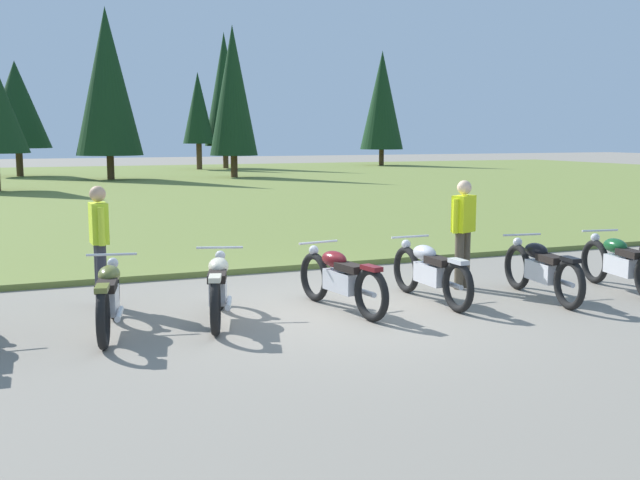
{
  "coord_description": "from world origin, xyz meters",
  "views": [
    {
      "loc": [
        -3.94,
        -9.06,
        2.36
      ],
      "look_at": [
        0.0,
        0.6,
        0.9
      ],
      "focal_mm": 42.41,
      "sensor_mm": 36.0,
      "label": 1
    }
  ],
  "objects_px": {
    "rider_near_row_end": "(99,239)",
    "rider_checking_bike": "(463,227)",
    "motorcycle_olive": "(109,297)",
    "motorcycle_black": "(542,269)",
    "motorcycle_cream": "(218,287)",
    "motorcycle_maroon": "(341,279)",
    "motorcycle_silver": "(430,271)",
    "motorcycle_british_green": "(621,263)"
  },
  "relations": [
    {
      "from": "motorcycle_olive",
      "to": "motorcycle_maroon",
      "type": "height_order",
      "value": "same"
    },
    {
      "from": "motorcycle_british_green",
      "to": "motorcycle_black",
      "type": "bearing_deg",
      "value": 177.9
    },
    {
      "from": "motorcycle_cream",
      "to": "motorcycle_black",
      "type": "xyz_separation_m",
      "value": [
        4.66,
        -0.48,
        0.0
      ]
    },
    {
      "from": "motorcycle_maroon",
      "to": "motorcycle_black",
      "type": "height_order",
      "value": "same"
    },
    {
      "from": "motorcycle_cream",
      "to": "motorcycle_silver",
      "type": "relative_size",
      "value": 0.97
    },
    {
      "from": "motorcycle_olive",
      "to": "motorcycle_silver",
      "type": "bearing_deg",
      "value": 0.55
    },
    {
      "from": "rider_checking_bike",
      "to": "motorcycle_cream",
      "type": "bearing_deg",
      "value": -171.52
    },
    {
      "from": "motorcycle_olive",
      "to": "motorcycle_maroon",
      "type": "xyz_separation_m",
      "value": [
        3.04,
        0.02,
        0.0
      ]
    },
    {
      "from": "motorcycle_cream",
      "to": "motorcycle_british_green",
      "type": "distance_m",
      "value": 6.11
    },
    {
      "from": "motorcycle_silver",
      "to": "rider_near_row_end",
      "type": "height_order",
      "value": "rider_near_row_end"
    },
    {
      "from": "motorcycle_maroon",
      "to": "rider_near_row_end",
      "type": "height_order",
      "value": "rider_near_row_end"
    },
    {
      "from": "motorcycle_olive",
      "to": "motorcycle_british_green",
      "type": "relative_size",
      "value": 1.0
    },
    {
      "from": "motorcycle_black",
      "to": "rider_near_row_end",
      "type": "bearing_deg",
      "value": 162.39
    },
    {
      "from": "motorcycle_maroon",
      "to": "rider_checking_bike",
      "type": "distance_m",
      "value": 2.48
    },
    {
      "from": "motorcycle_cream",
      "to": "motorcycle_maroon",
      "type": "height_order",
      "value": "same"
    },
    {
      "from": "motorcycle_cream",
      "to": "motorcycle_black",
      "type": "relative_size",
      "value": 0.97
    },
    {
      "from": "motorcycle_maroon",
      "to": "motorcycle_silver",
      "type": "xyz_separation_m",
      "value": [
        1.4,
        0.02,
        0.0
      ]
    },
    {
      "from": "motorcycle_olive",
      "to": "motorcycle_silver",
      "type": "relative_size",
      "value": 0.99
    },
    {
      "from": "motorcycle_british_green",
      "to": "motorcycle_maroon",
      "type": "bearing_deg",
      "value": 173.89
    },
    {
      "from": "motorcycle_cream",
      "to": "rider_checking_bike",
      "type": "bearing_deg",
      "value": 8.48
    },
    {
      "from": "motorcycle_cream",
      "to": "motorcycle_maroon",
      "type": "bearing_deg",
      "value": -1.9
    },
    {
      "from": "motorcycle_british_green",
      "to": "motorcycle_cream",
      "type": "bearing_deg",
      "value": 175.04
    },
    {
      "from": "motorcycle_olive",
      "to": "motorcycle_black",
      "type": "distance_m",
      "value": 6.03
    },
    {
      "from": "motorcycle_black",
      "to": "rider_near_row_end",
      "type": "relative_size",
      "value": 1.25
    },
    {
      "from": "motorcycle_silver",
      "to": "motorcycle_british_green",
      "type": "height_order",
      "value": "same"
    },
    {
      "from": "motorcycle_cream",
      "to": "motorcycle_silver",
      "type": "xyz_separation_m",
      "value": [
        3.07,
        -0.04,
        0.0
      ]
    },
    {
      "from": "motorcycle_black",
      "to": "motorcycle_british_green",
      "type": "bearing_deg",
      "value": -2.1
    },
    {
      "from": "motorcycle_black",
      "to": "rider_checking_bike",
      "type": "distance_m",
      "value": 1.35
    },
    {
      "from": "motorcycle_maroon",
      "to": "motorcycle_black",
      "type": "distance_m",
      "value": 3.01
    },
    {
      "from": "motorcycle_olive",
      "to": "motorcycle_maroon",
      "type": "bearing_deg",
      "value": 0.44
    },
    {
      "from": "motorcycle_olive",
      "to": "motorcycle_black",
      "type": "height_order",
      "value": "same"
    },
    {
      "from": "motorcycle_silver",
      "to": "rider_checking_bike",
      "type": "height_order",
      "value": "rider_checking_bike"
    },
    {
      "from": "motorcycle_cream",
      "to": "motorcycle_maroon",
      "type": "xyz_separation_m",
      "value": [
        1.68,
        -0.06,
        0.0
      ]
    },
    {
      "from": "motorcycle_cream",
      "to": "motorcycle_silver",
      "type": "distance_m",
      "value": 3.07
    },
    {
      "from": "motorcycle_maroon",
      "to": "motorcycle_silver",
      "type": "bearing_deg",
      "value": 0.79
    },
    {
      "from": "motorcycle_olive",
      "to": "rider_near_row_end",
      "type": "distance_m",
      "value": 1.58
    },
    {
      "from": "motorcycle_olive",
      "to": "motorcycle_cream",
      "type": "bearing_deg",
      "value": 3.33
    },
    {
      "from": "motorcycle_olive",
      "to": "motorcycle_british_green",
      "type": "height_order",
      "value": "same"
    },
    {
      "from": "rider_near_row_end",
      "to": "rider_checking_bike",
      "type": "bearing_deg",
      "value": -8.75
    },
    {
      "from": "motorcycle_cream",
      "to": "motorcycle_silver",
      "type": "height_order",
      "value": "same"
    },
    {
      "from": "motorcycle_olive",
      "to": "motorcycle_maroon",
      "type": "relative_size",
      "value": 0.99
    },
    {
      "from": "motorcycle_olive",
      "to": "rider_checking_bike",
      "type": "relative_size",
      "value": 1.24
    }
  ]
}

